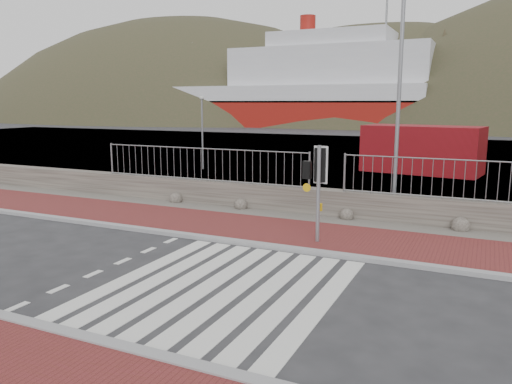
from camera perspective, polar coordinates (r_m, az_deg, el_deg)
The scene contains 15 objects.
ground at distance 10.49m, azimuth -3.86°, elevation -10.84°, with size 220.00×220.00×0.00m, color #28282B.
sidewalk_far at distance 14.39m, azimuth 4.83°, elevation -4.83°, with size 40.00×3.00×0.08m, color maroon.
kerb_near at distance 8.20m, azimuth -14.47°, elevation -17.05°, with size 40.00×0.25×0.12m, color gray.
kerb_far at distance 13.04m, azimuth 2.54°, elevation -6.35°, with size 40.00×0.25×0.12m, color gray.
zebra_crossing at distance 10.49m, azimuth -3.86°, elevation -10.81°, with size 4.62×5.60×0.01m.
gravel_strip at distance 16.23m, azimuth 7.28°, elevation -3.18°, with size 40.00×1.50×0.06m, color #59544C.
stone_wall at distance 16.88m, azimuth 8.14°, elevation -1.21°, with size 40.00×0.60×0.90m, color #4C453F.
railing at distance 16.53m, azimuth 8.10°, elevation 3.35°, with size 18.07×0.07×1.22m.
quay at distance 36.96m, azimuth 17.50°, elevation 3.89°, with size 120.00×40.00×0.50m, color #4C4C4F.
water at distance 71.72m, azimuth 21.28°, elevation 6.50°, with size 220.00×50.00×0.05m, color #3F4C54.
ferry at distance 81.93m, azimuth 4.02°, elevation 11.29°, with size 50.00×16.00×20.00m.
hills_backdrop at distance 100.14m, azimuth 25.30°, elevation -6.34°, with size 254.00×90.00×100.00m.
traffic_signal_far at distance 13.23m, azimuth 7.03°, elevation 2.14°, with size 0.64×0.25×2.66m.
streetlight at distance 16.83m, azimuth 16.46°, elevation 11.26°, with size 1.55×0.57×7.45m.
shipping_container at distance 28.45m, azimuth 18.41°, elevation 4.65°, with size 6.08×2.53×2.53m, color maroon.
Camera 1 is at (4.75, -8.56, 3.76)m, focal length 35.00 mm.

